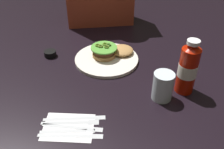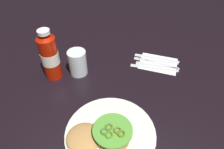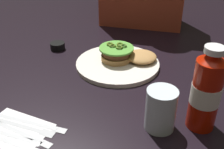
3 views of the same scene
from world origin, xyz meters
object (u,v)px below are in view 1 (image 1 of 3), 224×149
Objects in this scene: water_glass at (163,86)px; steak_knife at (74,135)px; burger_sandwich at (111,51)px; spoon_utensil at (76,130)px; dinner_plate at (107,59)px; napkin at (68,127)px; table_knife at (78,118)px; ketchup_bottle at (188,69)px; fork_utensil at (75,122)px; butter_knife at (76,127)px; condiment_cup at (50,54)px.

water_glass reaches higher than steak_knife.
steak_knife is at bearing -111.05° from burger_sandwich.
water_glass is at bearing 21.13° from spoon_utensil.
dinner_plate reaches higher than napkin.
burger_sandwich is 0.45m from spoon_utensil.
spoon_utensil is 0.05m from table_knife.
burger_sandwich is 0.92× the size of ketchup_bottle.
napkin is 0.91× the size of spoon_utensil.
spoon_utensil is at bearing -158.87° from water_glass.
fork_utensil is (0.00, 0.06, 0.00)m from steak_knife.
butter_knife is at bearing -110.34° from dinner_plate.
dinner_plate is 0.39m from fork_utensil.
table_knife is at bearing 81.35° from spoon_utensil.
ketchup_bottle is at bearing 16.85° from napkin.
burger_sandwich is 0.40m from table_knife.
napkin is 0.85× the size of fork_utensil.
butter_knife is at bearing -161.15° from water_glass.
burger_sandwich reaches higher than dinner_plate.
condiment_cup is at bearing 169.89° from burger_sandwich.
napkin is 0.83× the size of butter_knife.
burger_sandwich is 0.94× the size of table_knife.
spoon_utensil is at bearing -98.65° from table_knife.
water_glass is 0.56× the size of fork_utensil.
condiment_cup is 0.27× the size of steak_knife.
steak_knife is 0.02m from spoon_utensil.
ketchup_bottle is 1.32× the size of napkin.
ketchup_bottle reaches higher than burger_sandwich.
steak_knife is at bearing -99.92° from butter_knife.
burger_sandwich is at bearing 66.66° from fork_utensil.
dinner_plate is 1.76× the size of napkin.
condiment_cup reaches higher than napkin.
water_glass is (0.17, -0.28, 0.05)m from dinner_plate.
butter_knife is at bearing -83.34° from fork_utensil.
steak_knife is at bearing -156.26° from water_glass.
ketchup_bottle is at bearing -48.06° from burger_sandwich.
condiment_cup is (-0.25, 0.07, 0.01)m from dinner_plate.
condiment_cup is at bearing 105.87° from table_knife.
napkin is (-0.17, -0.38, -0.01)m from dinner_plate.
water_glass is at bearing -39.75° from condiment_cup.
water_glass is 0.66× the size of napkin.
ketchup_bottle reaches higher than steak_knife.
napkin is at bearing -79.22° from condiment_cup.
butter_knife reaches higher than napkin.
ketchup_bottle reaches higher than water_glass.
water_glass is 0.55m from condiment_cup.
dinner_plate is 1.33× the size of ketchup_bottle.
fork_utensil is 0.92× the size of table_knife.
table_knife is (0.03, 0.03, 0.00)m from napkin.
condiment_cup is 0.48m from spoon_utensil.
napkin is at bearing -134.55° from table_knife.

